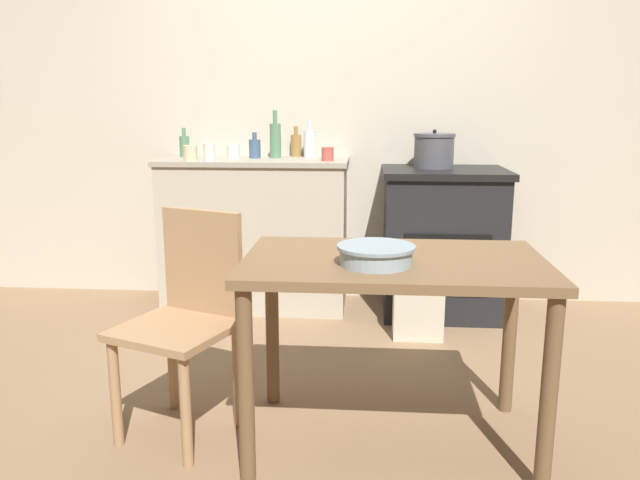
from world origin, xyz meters
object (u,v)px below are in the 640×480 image
at_px(flour_sack, 418,304).
at_px(cup_far_right, 328,154).
at_px(chair, 187,316).
at_px(cup_mid_right, 209,152).
at_px(bottle_far_left, 184,146).
at_px(work_table, 393,287).
at_px(bottle_left, 275,140).
at_px(bottle_center_left, 255,148).
at_px(stock_pot, 434,151).
at_px(bottle_mid_left, 310,143).
at_px(cup_right, 234,152).
at_px(mixing_bowl_large, 376,254).
at_px(bottle_center, 296,145).
at_px(stove, 442,241).
at_px(cup_center_right, 190,153).

bearing_deg(flour_sack, cup_far_right, 144.70).
height_order(chair, cup_mid_right, cup_mid_right).
bearing_deg(chair, bottle_far_left, 127.72).
bearing_deg(work_table, chair, 176.52).
xyz_separation_m(bottle_left, bottle_center_left, (-0.13, -0.02, -0.05)).
bearing_deg(stock_pot, bottle_center_left, 177.97).
bearing_deg(bottle_left, bottle_mid_left, 16.31).
relative_size(chair, bottle_far_left, 4.75).
distance_m(bottle_left, cup_right, 0.27).
bearing_deg(chair, bottle_left, 107.84).
bearing_deg(chair, mixing_bowl_large, 10.27).
bearing_deg(cup_right, cup_far_right, -8.49).
bearing_deg(bottle_center, bottle_center_left, -149.67).
relative_size(stove, cup_far_right, 11.06).
relative_size(stove, mixing_bowl_large, 3.29).
relative_size(chair, cup_far_right, 10.75).
relative_size(stock_pot, bottle_far_left, 1.36).
relative_size(cup_mid_right, cup_far_right, 1.27).
bearing_deg(stove, cup_mid_right, -175.30).
relative_size(bottle_left, cup_mid_right, 2.86).
relative_size(bottle_center_left, cup_center_right, 1.74).
bearing_deg(flour_sack, bottle_mid_left, 136.77).
relative_size(cup_center_right, cup_far_right, 1.14).
distance_m(cup_center_right, cup_mid_right, 0.11).
xyz_separation_m(stove, cup_mid_right, (-1.41, -0.12, 0.55)).
xyz_separation_m(stock_pot, cup_mid_right, (-1.34, -0.17, -0.00)).
relative_size(bottle_left, cup_right, 3.33).
bearing_deg(cup_right, cup_mid_right, -132.08).
bearing_deg(bottle_far_left, bottle_center_left, -7.61).
distance_m(bottle_left, cup_mid_right, 0.43).
height_order(chair, cup_far_right, cup_far_right).
distance_m(bottle_left, bottle_mid_left, 0.22).
relative_size(bottle_mid_left, cup_far_right, 2.86).
xyz_separation_m(work_table, stock_pot, (0.29, 1.63, 0.38)).
xyz_separation_m(mixing_bowl_large, cup_right, (-0.86, 1.69, 0.22)).
bearing_deg(bottle_mid_left, bottle_left, -163.69).
bearing_deg(bottle_mid_left, mixing_bowl_large, -77.59).
xyz_separation_m(mixing_bowl_large, cup_far_right, (-0.28, 1.61, 0.22)).
height_order(cup_mid_right, cup_far_right, cup_mid_right).
distance_m(mixing_bowl_large, bottle_left, 1.92).
bearing_deg(flour_sack, bottle_far_left, 157.70).
bearing_deg(cup_right, bottle_left, 21.51).
distance_m(stove, stock_pot, 0.56).
bearing_deg(cup_right, chair, -85.03).
relative_size(mixing_bowl_large, cup_center_right, 2.96).
bearing_deg(cup_mid_right, work_table, -54.38).
height_order(stove, stock_pot, stock_pot).
xyz_separation_m(bottle_center, cup_center_right, (-0.59, -0.36, -0.03)).
height_order(stove, bottle_left, bottle_left).
xyz_separation_m(work_table, cup_right, (-0.93, 1.59, 0.37)).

